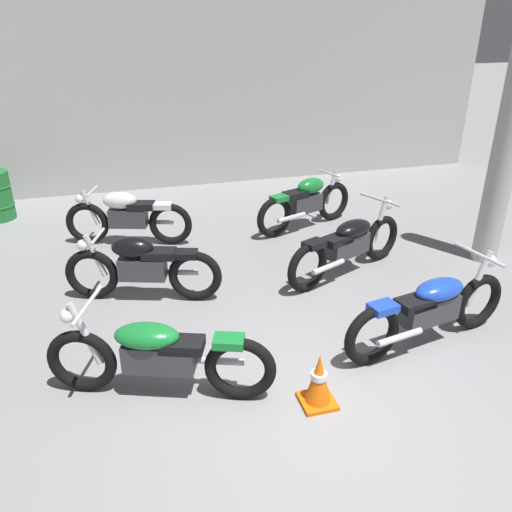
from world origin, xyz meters
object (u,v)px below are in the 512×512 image
motorcycle_left_row_0 (158,354)px  motorcycle_left_row_2 (127,216)px  motorcycle_right_row_0 (431,308)px  motorcycle_right_row_2 (306,202)px  support_pillar (505,152)px  motorcycle_left_row_1 (142,266)px  traffic_cone (318,381)px  motorcycle_right_row_1 (348,244)px

motorcycle_left_row_0 → motorcycle_left_row_2: 3.70m
motorcycle_right_row_0 → motorcycle_right_row_2: motorcycle_right_row_0 is taller
support_pillar → motorcycle_right_row_0: size_ratio=1.49×
motorcycle_right_row_0 → support_pillar: bearing=39.5°
motorcycle_left_row_0 → motorcycle_left_row_2: bearing=91.3°
motorcycle_left_row_1 → motorcycle_left_row_0: bearing=-89.9°
motorcycle_left_row_1 → traffic_cone: motorcycle_left_row_1 is taller
motorcycle_left_row_1 → motorcycle_right_row_0: 3.43m
motorcycle_left_row_2 → motorcycle_right_row_2: (2.89, -0.12, 0.00)m
support_pillar → motorcycle_left_row_2: support_pillar is taller
support_pillar → motorcycle_left_row_1: support_pillar is taller
motorcycle_left_row_1 → motorcycle_right_row_0: bearing=-32.4°
motorcycle_left_row_0 → motorcycle_left_row_1: 1.88m
support_pillar → motorcycle_right_row_0: 2.88m
traffic_cone → motorcycle_right_row_2: bearing=70.9°
motorcycle_left_row_2 → motorcycle_right_row_1: size_ratio=0.94×
motorcycle_right_row_1 → traffic_cone: (-1.37, -2.36, -0.19)m
support_pillar → motorcycle_right_row_1: 2.46m
motorcycle_right_row_0 → traffic_cone: motorcycle_right_row_0 is taller
motorcycle_right_row_1 → traffic_cone: 2.74m
motorcycle_left_row_2 → motorcycle_left_row_0: bearing=-88.7°
support_pillar → motorcycle_left_row_2: 5.51m
motorcycle_right_row_0 → traffic_cone: (-1.50, -0.57, -0.19)m
motorcycle_right_row_0 → motorcycle_right_row_1: size_ratio=1.06×
motorcycle_right_row_2 → motorcycle_left_row_1: bearing=-148.8°
motorcycle_left_row_0 → motorcycle_right_row_2: bearing=51.9°
support_pillar → motorcycle_right_row_0: support_pillar is taller
motorcycle_right_row_1 → traffic_cone: size_ratio=3.76×
support_pillar → motorcycle_left_row_1: size_ratio=1.67×
motorcycle_left_row_0 → motorcycle_right_row_0: same height
motorcycle_left_row_2 → motorcycle_right_row_1: 3.40m
motorcycle_left_row_1 → motorcycle_right_row_1: bearing=-1.0°
motorcycle_right_row_0 → motorcycle_right_row_1: same height
motorcycle_left_row_2 → motorcycle_right_row_2: 2.89m
motorcycle_left_row_0 → traffic_cone: bearing=-20.8°
motorcycle_right_row_2 → traffic_cone: 4.35m
motorcycle_left_row_0 → motorcycle_left_row_2: size_ratio=1.08×
motorcycle_left_row_1 → support_pillar: bearing=-1.8°
motorcycle_left_row_0 → motorcycle_right_row_2: motorcycle_left_row_0 is taller
motorcycle_left_row_0 → traffic_cone: (1.39, -0.53, -0.19)m
support_pillar → motorcycle_left_row_0: 5.35m
support_pillar → motorcycle_right_row_2: bearing=138.9°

